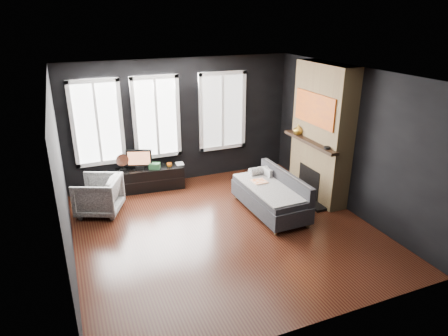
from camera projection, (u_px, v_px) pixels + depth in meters
name	position (u px, v px, depth m)	size (l,w,h in m)	color
floor	(225.00, 230.00, 7.01)	(5.00, 5.00, 0.00)	black
ceiling	(225.00, 74.00, 6.02)	(5.00, 5.00, 0.00)	white
wall_back	(181.00, 122.00, 8.67)	(5.00, 0.02, 2.70)	black
wall_left	(62.00, 181.00, 5.63)	(0.02, 5.00, 2.70)	black
wall_right	(350.00, 140.00, 7.40)	(0.02, 5.00, 2.70)	black
windows	(159.00, 75.00, 8.10)	(4.00, 0.16, 1.76)	white
fireplace	(321.00, 133.00, 7.85)	(0.70, 1.62, 2.70)	#93724C
sofa	(270.00, 193.00, 7.53)	(0.88, 1.77, 0.76)	black
stripe_pillow	(267.00, 175.00, 7.95)	(0.07, 0.28, 0.28)	gray
armchair	(98.00, 194.00, 7.49)	(0.77, 0.72, 0.79)	silver
media_console	(150.00, 178.00, 8.56)	(1.41, 0.44, 0.48)	black
monitor	(139.00, 158.00, 8.35)	(0.53, 0.11, 0.48)	black
desk_fan	(122.00, 162.00, 8.28)	(0.27, 0.27, 0.38)	gray
mug	(169.00, 164.00, 8.51)	(0.11, 0.09, 0.11)	orange
book	(176.00, 160.00, 8.62)	(0.16, 0.02, 0.22)	beige
storage_box	(155.00, 166.00, 8.41)	(0.23, 0.14, 0.12)	#2F6C3A
mantel_vase	(298.00, 130.00, 8.15)	(0.20, 0.21, 0.20)	#C6873A
mantel_clock	(327.00, 148.00, 7.32)	(0.12, 0.12, 0.04)	black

